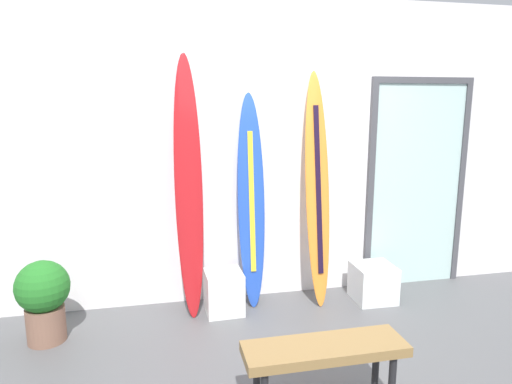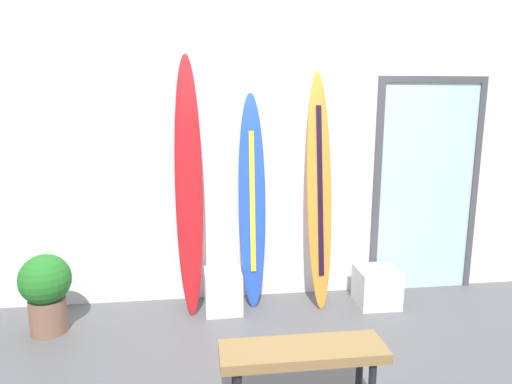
{
  "view_description": "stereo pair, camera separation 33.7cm",
  "coord_description": "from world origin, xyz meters",
  "px_view_note": "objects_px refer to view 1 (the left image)",
  "views": [
    {
      "loc": [
        -1.0,
        -2.87,
        1.85
      ],
      "look_at": [
        -0.17,
        0.95,
        1.08
      ],
      "focal_mm": 31.63,
      "sensor_mm": 36.0,
      "label": 1
    },
    {
      "loc": [
        -0.67,
        -2.93,
        1.85
      ],
      "look_at": [
        -0.17,
        0.95,
        1.08
      ],
      "focal_mm": 31.63,
      "sensor_mm": 36.0,
      "label": 2
    }
  ],
  "objects_px": {
    "surfboard_cobalt": "(251,204)",
    "display_block_left": "(224,292)",
    "glass_door": "(416,181)",
    "bench": "(325,355)",
    "surfboard_crimson": "(189,189)",
    "surfboard_sunset": "(317,192)",
    "potted_plant": "(43,297)",
    "display_block_center": "(373,282)"
  },
  "relations": [
    {
      "from": "display_block_left",
      "to": "glass_door",
      "type": "bearing_deg",
      "value": 7.91
    },
    {
      "from": "glass_door",
      "to": "surfboard_sunset",
      "type": "bearing_deg",
      "value": -169.72
    },
    {
      "from": "surfboard_cobalt",
      "to": "surfboard_crimson",
      "type": "bearing_deg",
      "value": -173.85
    },
    {
      "from": "surfboard_cobalt",
      "to": "glass_door",
      "type": "height_order",
      "value": "glass_door"
    },
    {
      "from": "display_block_left",
      "to": "bench",
      "type": "xyz_separation_m",
      "value": [
        0.38,
        -1.51,
        0.22
      ]
    },
    {
      "from": "potted_plant",
      "to": "bench",
      "type": "distance_m",
      "value": 2.24
    },
    {
      "from": "potted_plant",
      "to": "bench",
      "type": "relative_size",
      "value": 0.68
    },
    {
      "from": "bench",
      "to": "surfboard_cobalt",
      "type": "bearing_deg",
      "value": 93.47
    },
    {
      "from": "surfboard_crimson",
      "to": "surfboard_cobalt",
      "type": "xyz_separation_m",
      "value": [
        0.56,
        0.06,
        -0.17
      ]
    },
    {
      "from": "display_block_center",
      "to": "display_block_left",
      "type": "bearing_deg",
      "value": 178.17
    },
    {
      "from": "display_block_left",
      "to": "bench",
      "type": "relative_size",
      "value": 0.39
    },
    {
      "from": "surfboard_cobalt",
      "to": "display_block_center",
      "type": "relative_size",
      "value": 5.17
    },
    {
      "from": "surfboard_cobalt",
      "to": "potted_plant",
      "type": "xyz_separation_m",
      "value": [
        -1.73,
        -0.35,
        -0.59
      ]
    },
    {
      "from": "surfboard_crimson",
      "to": "bench",
      "type": "xyz_separation_m",
      "value": [
        0.66,
        -1.59,
        -0.72
      ]
    },
    {
      "from": "surfboard_cobalt",
      "to": "glass_door",
      "type": "bearing_deg",
      "value": 4.57
    },
    {
      "from": "surfboard_crimson",
      "to": "surfboard_sunset",
      "type": "xyz_separation_m",
      "value": [
        1.17,
        -0.01,
        -0.07
      ]
    },
    {
      "from": "glass_door",
      "to": "potted_plant",
      "type": "relative_size",
      "value": 3.19
    },
    {
      "from": "surfboard_cobalt",
      "to": "glass_door",
      "type": "distance_m",
      "value": 1.75
    },
    {
      "from": "surfboard_crimson",
      "to": "surfboard_cobalt",
      "type": "distance_m",
      "value": 0.59
    },
    {
      "from": "glass_door",
      "to": "bench",
      "type": "xyz_separation_m",
      "value": [
        -1.64,
        -1.79,
        -0.68
      ]
    },
    {
      "from": "surfboard_sunset",
      "to": "display_block_center",
      "type": "height_order",
      "value": "surfboard_sunset"
    },
    {
      "from": "potted_plant",
      "to": "bench",
      "type": "height_order",
      "value": "potted_plant"
    },
    {
      "from": "surfboard_crimson",
      "to": "display_block_center",
      "type": "relative_size",
      "value": 6.04
    },
    {
      "from": "display_block_left",
      "to": "glass_door",
      "type": "distance_m",
      "value": 2.23
    },
    {
      "from": "surfboard_crimson",
      "to": "surfboard_cobalt",
      "type": "relative_size",
      "value": 1.17
    },
    {
      "from": "display_block_left",
      "to": "bench",
      "type": "bearing_deg",
      "value": -75.79
    },
    {
      "from": "potted_plant",
      "to": "display_block_center",
      "type": "bearing_deg",
      "value": 3.19
    },
    {
      "from": "surfboard_crimson",
      "to": "display_block_center",
      "type": "distance_m",
      "value": 1.96
    },
    {
      "from": "surfboard_cobalt",
      "to": "display_block_center",
      "type": "xyz_separation_m",
      "value": [
        1.15,
        -0.19,
        -0.78
      ]
    },
    {
      "from": "surfboard_crimson",
      "to": "bench",
      "type": "distance_m",
      "value": 1.86
    },
    {
      "from": "glass_door",
      "to": "display_block_center",
      "type": "bearing_deg",
      "value": -151.01
    },
    {
      "from": "display_block_center",
      "to": "glass_door",
      "type": "relative_size",
      "value": 0.18
    },
    {
      "from": "surfboard_cobalt",
      "to": "display_block_center",
      "type": "distance_m",
      "value": 1.4
    },
    {
      "from": "display_block_center",
      "to": "bench",
      "type": "bearing_deg",
      "value": -125.65
    },
    {
      "from": "glass_door",
      "to": "bench",
      "type": "relative_size",
      "value": 2.18
    },
    {
      "from": "display_block_left",
      "to": "potted_plant",
      "type": "bearing_deg",
      "value": -171.91
    },
    {
      "from": "surfboard_sunset",
      "to": "potted_plant",
      "type": "bearing_deg",
      "value": -173.13
    },
    {
      "from": "surfboard_crimson",
      "to": "display_block_center",
      "type": "bearing_deg",
      "value": -4.22
    },
    {
      "from": "surfboard_crimson",
      "to": "display_block_left",
      "type": "xyz_separation_m",
      "value": [
        0.28,
        -0.08,
        -0.94
      ]
    },
    {
      "from": "surfboard_cobalt",
      "to": "display_block_left",
      "type": "height_order",
      "value": "surfboard_cobalt"
    },
    {
      "from": "glass_door",
      "to": "bench",
      "type": "bearing_deg",
      "value": -132.48
    },
    {
      "from": "display_block_center",
      "to": "glass_door",
      "type": "xyz_separation_m",
      "value": [
        0.59,
        0.33,
        0.91
      ]
    }
  ]
}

